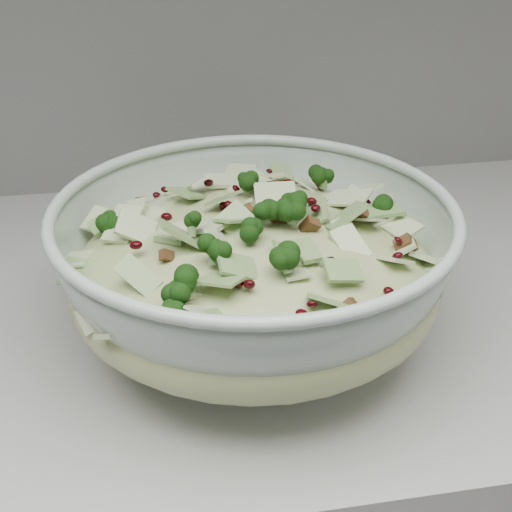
{
  "coord_description": "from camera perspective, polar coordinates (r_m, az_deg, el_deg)",
  "views": [
    {
      "loc": [
        -0.19,
        1.08,
        1.29
      ],
      "look_at": [
        -0.1,
        1.58,
        1.0
      ],
      "focal_mm": 50.0,
      "sensor_mm": 36.0,
      "label": 1
    }
  ],
  "objects": [
    {
      "name": "salad",
      "position": [
        0.61,
        -0.16,
        0.46
      ],
      "size": [
        0.42,
        0.42,
        0.14
      ],
      "rotation": [
        0.0,
        0.0,
        -0.41
      ],
      "color": "#B7BE82",
      "rests_on": "mixing_bowl"
    },
    {
      "name": "mixing_bowl",
      "position": [
        0.62,
        -0.16,
        -1.36
      ],
      "size": [
        0.42,
        0.42,
        0.14
      ],
      "rotation": [
        0.0,
        0.0,
        -0.28
      ],
      "color": "#B3C5B7",
      "rests_on": "counter"
    }
  ]
}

